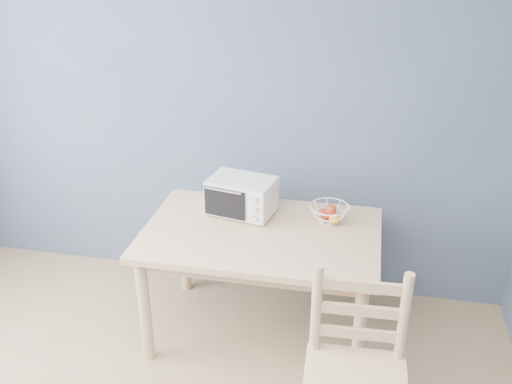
% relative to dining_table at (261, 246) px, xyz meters
% --- Properties ---
extents(room, '(4.01, 4.51, 2.61)m').
position_rel_dining_table_xyz_m(room, '(-0.42, -1.64, 0.65)').
color(room, '#A47D5B').
rests_on(room, ground).
extents(dining_table, '(1.40, 0.90, 0.75)m').
position_rel_dining_table_xyz_m(dining_table, '(0.00, 0.00, 0.00)').
color(dining_table, tan).
rests_on(dining_table, ground).
extents(toaster_oven, '(0.44, 0.35, 0.23)m').
position_rel_dining_table_xyz_m(toaster_oven, '(-0.18, 0.20, 0.22)').
color(toaster_oven, silver).
rests_on(toaster_oven, dining_table).
extents(fruit_basket, '(0.29, 0.29, 0.12)m').
position_rel_dining_table_xyz_m(fruit_basket, '(0.39, 0.20, 0.16)').
color(fruit_basket, white).
rests_on(fruit_basket, dining_table).
extents(dining_chair, '(0.49, 0.49, 1.01)m').
position_rel_dining_table_xyz_m(dining_chair, '(0.61, -0.85, -0.15)').
color(dining_chair, tan).
rests_on(dining_chair, ground).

